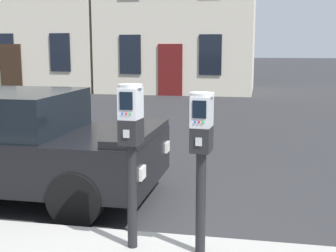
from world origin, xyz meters
TOP-DOWN VIEW (x-y plane):
  - ground_plane at (0.00, 0.00)m, footprint 160.00×160.00m
  - parking_meter_near_kerb at (0.08, -0.17)m, footprint 0.23×0.26m
  - parking_meter_twin_adjacent at (0.72, -0.17)m, footprint 0.23×0.26m

SIDE VIEW (x-z plane):
  - ground_plane at x=0.00m, z-range 0.00..0.00m
  - parking_meter_twin_adjacent at x=0.72m, z-range 0.42..1.88m
  - parking_meter_near_kerb at x=0.08m, z-range 0.43..1.96m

